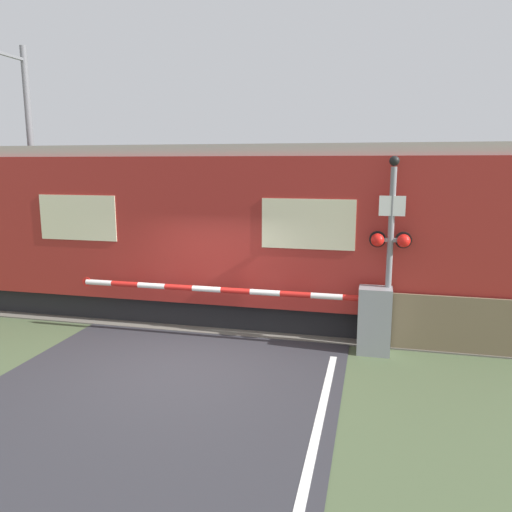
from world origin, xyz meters
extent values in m
plane|color=#475638|center=(0.00, 0.00, 0.00)|extent=(80.00, 80.00, 0.00)
cube|color=#666056|center=(0.00, 3.28, 0.01)|extent=(36.00, 3.20, 0.03)
cube|color=#595451|center=(0.00, 2.56, 0.08)|extent=(36.00, 0.08, 0.10)
cube|color=#595451|center=(0.00, 4.00, 0.08)|extent=(36.00, 0.08, 0.10)
cube|color=black|center=(-3.09, 3.28, 0.30)|extent=(16.76, 2.47, 0.60)
cube|color=maroon|center=(-3.09, 3.28, 2.13)|extent=(18.21, 2.91, 3.05)
cube|color=#ADA89E|center=(-3.09, 3.28, 3.77)|extent=(17.85, 2.68, 0.24)
cube|color=beige|center=(1.92, 1.81, 2.35)|extent=(1.82, 0.02, 0.98)
cube|color=beige|center=(-3.09, 1.81, 2.35)|extent=(1.82, 0.02, 0.98)
cube|color=gray|center=(3.25, 1.41, 0.63)|extent=(0.60, 0.44, 1.26)
cylinder|color=gray|center=(3.25, 1.41, 1.04)|extent=(0.16, 0.16, 0.18)
cylinder|color=red|center=(2.95, 1.41, 1.04)|extent=(0.60, 0.11, 0.11)
cylinder|color=white|center=(2.35, 1.41, 1.04)|extent=(0.60, 0.11, 0.11)
cylinder|color=red|center=(1.76, 1.41, 1.04)|extent=(0.60, 0.11, 0.11)
cylinder|color=white|center=(1.16, 1.41, 1.04)|extent=(0.60, 0.11, 0.11)
cylinder|color=red|center=(0.57, 1.41, 1.04)|extent=(0.60, 0.11, 0.11)
cylinder|color=white|center=(-0.03, 1.41, 1.04)|extent=(0.60, 0.11, 0.11)
cylinder|color=red|center=(-0.62, 1.41, 1.04)|extent=(0.60, 0.11, 0.11)
cylinder|color=white|center=(-1.22, 1.41, 1.04)|extent=(0.60, 0.11, 0.11)
cylinder|color=red|center=(-1.81, 1.41, 1.04)|extent=(0.60, 0.11, 0.11)
cylinder|color=white|center=(-2.41, 1.41, 1.04)|extent=(0.60, 0.11, 0.11)
cylinder|color=red|center=(-2.71, 1.41, 1.04)|extent=(0.20, 0.02, 0.20)
cylinder|color=gray|center=(3.47, 1.53, 1.73)|extent=(0.11, 0.11, 3.45)
cube|color=gray|center=(3.47, 1.53, 2.14)|extent=(0.58, 0.07, 0.07)
sphere|color=red|center=(3.24, 1.48, 2.14)|extent=(0.24, 0.24, 0.24)
sphere|color=red|center=(3.70, 1.48, 2.14)|extent=(0.24, 0.24, 0.24)
cylinder|color=black|center=(3.24, 1.59, 2.14)|extent=(0.30, 0.06, 0.30)
cylinder|color=black|center=(3.70, 1.59, 2.14)|extent=(0.30, 0.06, 0.30)
cube|color=white|center=(3.47, 1.49, 2.76)|extent=(0.46, 0.02, 0.36)
sphere|color=black|center=(3.47, 1.53, 3.55)|extent=(0.18, 0.18, 0.18)
cylinder|color=slate|center=(-7.19, 5.87, 3.47)|extent=(0.20, 0.20, 6.94)
cube|color=slate|center=(-7.19, 4.97, 6.54)|extent=(0.10, 1.80, 0.08)
cube|color=#726047|center=(5.34, 1.74, 0.55)|extent=(4.13, 0.06, 1.10)
camera|label=1|loc=(3.17, -7.74, 3.51)|focal=35.00mm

